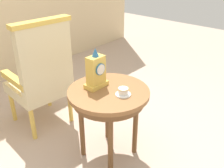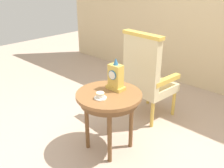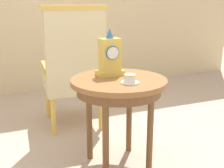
% 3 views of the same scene
% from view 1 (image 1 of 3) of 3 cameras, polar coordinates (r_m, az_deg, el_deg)
% --- Properties ---
extents(ground_plane, '(10.00, 10.00, 0.00)m').
position_cam_1_polar(ground_plane, '(2.40, -1.38, -16.37)').
color(ground_plane, '#BCA38E').
extents(side_table, '(0.67, 0.67, 0.66)m').
position_cam_1_polar(side_table, '(2.12, -0.76, -3.32)').
color(side_table, brown).
rests_on(side_table, ground).
extents(teacup_left, '(0.12, 0.12, 0.06)m').
position_cam_1_polar(teacup_left, '(2.00, 2.49, -1.75)').
color(teacup_left, white).
rests_on(teacup_left, side_table).
extents(mantel_clock, '(0.19, 0.11, 0.34)m').
position_cam_1_polar(mantel_clock, '(2.08, -3.55, 2.72)').
color(mantel_clock, gold).
rests_on(mantel_clock, side_table).
extents(armchair, '(0.59, 0.58, 1.14)m').
position_cam_1_polar(armchair, '(2.60, -15.32, 2.12)').
color(armchair, beige).
rests_on(armchair, ground).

